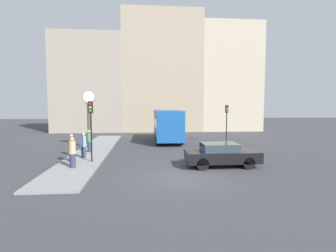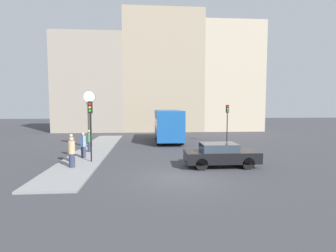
% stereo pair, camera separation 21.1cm
% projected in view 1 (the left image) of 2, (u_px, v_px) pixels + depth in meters
% --- Properties ---
extents(ground_plane, '(120.00, 120.00, 0.00)m').
position_uv_depth(ground_plane, '(185.00, 178.00, 13.42)').
color(ground_plane, '#38383D').
extents(sidewalk_corner, '(2.64, 19.96, 0.11)m').
position_uv_depth(sidewalk_corner, '(93.00, 151.00, 20.79)').
color(sidewalk_corner, gray).
rests_on(sidewalk_corner, ground_plane).
extents(building_row, '(29.15, 5.00, 16.67)m').
position_uv_depth(building_row, '(162.00, 77.00, 37.41)').
color(building_row, gray).
rests_on(building_row, ground_plane).
extents(sedan_car, '(4.38, 1.77, 1.43)m').
position_uv_depth(sedan_car, '(222.00, 155.00, 15.74)').
color(sedan_car, black).
rests_on(sedan_car, ground_plane).
extents(bus_distant, '(2.52, 7.15, 3.18)m').
position_uv_depth(bus_distant, '(168.00, 124.00, 26.37)').
color(bus_distant, '#195199').
rests_on(bus_distant, ground_plane).
extents(traffic_light_near, '(0.26, 0.24, 3.84)m').
position_uv_depth(traffic_light_near, '(91.00, 119.00, 16.45)').
color(traffic_light_near, black).
rests_on(traffic_light_near, sidewalk_corner).
extents(traffic_light_far, '(0.26, 0.24, 3.72)m').
position_uv_depth(traffic_light_far, '(227.00, 116.00, 25.38)').
color(traffic_light_far, black).
rests_on(traffic_light_far, ground_plane).
extents(street_clock, '(1.06, 0.43, 4.84)m').
position_uv_depth(street_clock, '(89.00, 119.00, 22.37)').
color(street_clock, '#4C473D').
rests_on(street_clock, sidewalk_corner).
extents(pedestrian_tan_coat, '(0.39, 0.39, 1.75)m').
position_uv_depth(pedestrian_tan_coat, '(72.00, 153.00, 15.02)').
color(pedestrian_tan_coat, '#2D334C').
rests_on(pedestrian_tan_coat, sidewalk_corner).
extents(pedestrian_grey_jacket, '(0.39, 0.39, 1.76)m').
position_uv_depth(pedestrian_grey_jacket, '(72.00, 148.00, 16.60)').
color(pedestrian_grey_jacket, '#2D334C').
rests_on(pedestrian_grey_jacket, sidewalk_corner).
extents(pedestrian_blue_stripe, '(0.36, 0.36, 1.73)m').
position_uv_depth(pedestrian_blue_stripe, '(83.00, 145.00, 17.81)').
color(pedestrian_blue_stripe, '#2D334C').
rests_on(pedestrian_blue_stripe, sidewalk_corner).
extents(pedestrian_green_hoodie, '(0.35, 0.35, 1.70)m').
position_uv_depth(pedestrian_green_hoodie, '(89.00, 141.00, 20.07)').
color(pedestrian_green_hoodie, '#2D334C').
rests_on(pedestrian_green_hoodie, sidewalk_corner).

